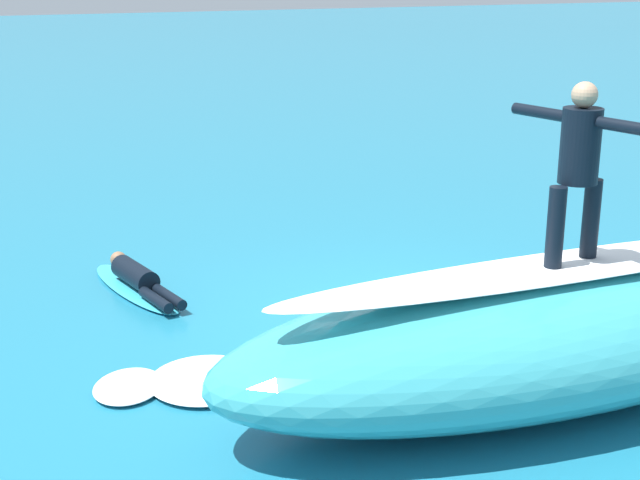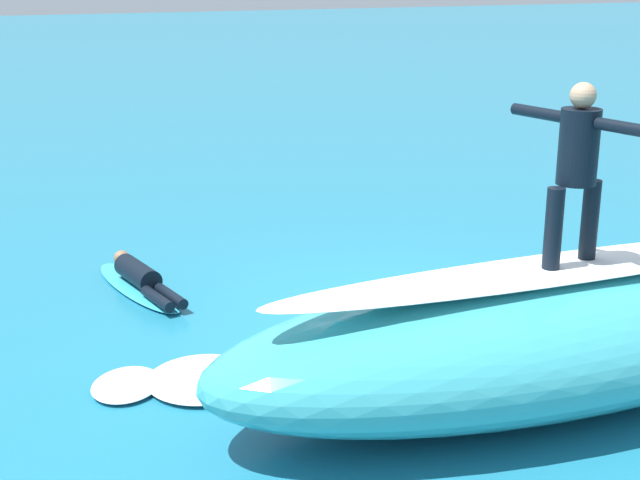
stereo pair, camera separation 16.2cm
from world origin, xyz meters
The scene contains 9 objects.
ground_plane centered at (0.00, 0.00, 0.00)m, with size 120.00×120.00×0.00m, color teal.
wave_crest centered at (-0.51, 2.07, 0.59)m, with size 6.61×2.16×1.17m, color teal.
wave_foam_lip centered at (-0.51, 2.07, 1.21)m, with size 5.62×0.76×0.08m, color white.
surfboard_riding centered at (-0.57, 2.07, 1.21)m, with size 2.06×0.52×0.08m, color #33B2D1.
surfer_riding centered at (-0.57, 2.07, 2.17)m, with size 0.61×1.48×1.58m.
surfboard_paddling centered at (2.49, -2.04, 0.03)m, with size 2.09×0.50×0.06m, color #33B2D1.
surfer_paddling centered at (2.47, -1.92, 0.19)m, with size 0.60×1.63×0.30m.
foam_patch_mid centered at (2.40, 0.70, 0.04)m, with size 1.09×1.07×0.09m, color white.
foam_patch_far centered at (3.10, 0.55, 0.04)m, with size 0.78×0.63×0.08m, color white.
Camera 1 is at (4.37, 8.20, 3.81)m, focal length 50.81 mm.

